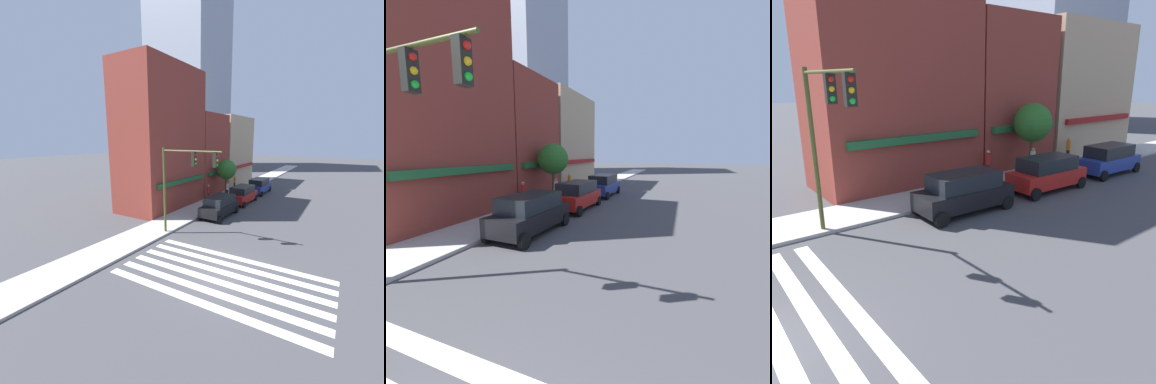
% 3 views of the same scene
% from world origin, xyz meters
% --- Properties ---
extents(storefront_row, '(26.73, 5.30, 14.17)m').
position_xyz_m(storefront_row, '(17.50, 11.50, 6.00)').
color(storefront_row, maroon).
rests_on(storefront_row, ground_plane).
extents(tower_distant, '(15.70, 15.05, 44.14)m').
position_xyz_m(tower_distant, '(44.32, 29.52, 22.07)').
color(tower_distant, '#939EAD').
rests_on(tower_distant, ground_plane).
extents(traffic_signal, '(0.32, 4.71, 6.52)m').
position_xyz_m(traffic_signal, '(3.65, 4.73, 4.71)').
color(traffic_signal, '#474C1E').
rests_on(traffic_signal, ground_plane).
extents(suv_black, '(4.75, 2.12, 1.94)m').
position_xyz_m(suv_black, '(9.75, 4.70, 1.03)').
color(suv_black, black).
rests_on(suv_black, ground_plane).
extents(suv_red, '(4.75, 2.12, 1.94)m').
position_xyz_m(suv_red, '(15.70, 4.70, 1.03)').
color(suv_red, '#B21E19').
rests_on(suv_red, ground_plane).
extents(suv_blue, '(4.73, 2.12, 1.94)m').
position_xyz_m(suv_blue, '(21.95, 4.70, 1.03)').
color(suv_blue, navy).
rests_on(suv_blue, ground_plane).
extents(pedestrian_white_shirt, '(0.32, 0.32, 1.77)m').
position_xyz_m(pedestrian_white_shirt, '(17.31, 7.22, 1.07)').
color(pedestrian_white_shirt, '#23232D').
rests_on(pedestrian_white_shirt, sidewalk_left).
extents(pedestrian_orange_vest, '(0.32, 0.32, 1.77)m').
position_xyz_m(pedestrian_orange_vest, '(22.59, 8.43, 1.07)').
color(pedestrian_orange_vest, '#23232D').
rests_on(pedestrian_orange_vest, sidewalk_left).
extents(pedestrian_red_jacket, '(0.32, 0.32, 1.77)m').
position_xyz_m(pedestrian_red_jacket, '(14.50, 8.36, 1.07)').
color(pedestrian_red_jacket, '#23232D').
rests_on(pedestrian_red_jacket, sidewalk_left).
extents(street_tree, '(2.42, 2.42, 4.52)m').
position_xyz_m(street_tree, '(17.46, 7.50, 3.44)').
color(street_tree, brown).
rests_on(street_tree, sidewalk_left).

